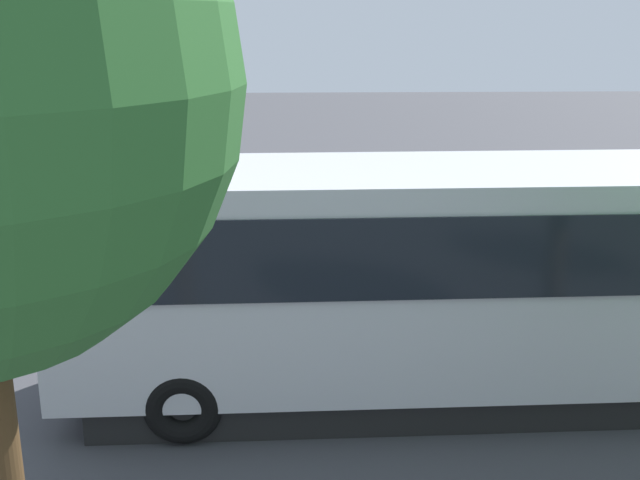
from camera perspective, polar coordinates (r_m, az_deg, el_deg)
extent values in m
plane|color=#424247|center=(15.20, 0.50, -3.71)|extent=(80.00, 80.00, 0.00)
cube|color=silver|center=(10.80, 11.58, -2.07)|extent=(11.29, 2.71, 2.80)
cube|color=black|center=(10.66, -18.59, 0.31)|extent=(0.10, 2.10, 1.23)
cube|color=black|center=(11.83, 10.20, 2.42)|extent=(9.45, 0.22, 1.01)
cube|color=black|center=(9.47, 13.68, -1.25)|extent=(9.45, 0.22, 1.01)
cube|color=#1959B2|center=(12.13, 9.95, -2.73)|extent=(9.90, 0.21, 0.28)
cube|color=black|center=(11.40, 11.12, -9.86)|extent=(10.39, 2.49, 0.45)
torus|color=black|center=(12.04, -8.80, -6.85)|extent=(1.01, 0.34, 1.00)
torus|color=black|center=(10.01, -9.99, -11.90)|extent=(1.01, 0.34, 1.00)
cylinder|color=#473823|center=(14.24, 16.60, -3.73)|extent=(0.12, 0.12, 0.80)
cube|color=black|center=(14.42, 16.41, -5.31)|extent=(0.10, 0.26, 0.10)
cylinder|color=#473823|center=(14.29, 17.21, -3.71)|extent=(0.12, 0.12, 0.80)
cube|color=black|center=(14.48, 17.01, -5.28)|extent=(0.10, 0.26, 0.10)
cube|color=silver|center=(14.04, 17.15, -0.92)|extent=(0.38, 0.28, 0.66)
cylinder|color=silver|center=(13.96, 16.22, -0.87)|extent=(0.09, 0.09, 0.63)
sphere|color=tan|center=(14.05, 16.12, -2.10)|extent=(0.09, 0.09, 0.09)
cylinder|color=silver|center=(14.12, 18.07, -0.84)|extent=(0.09, 0.09, 0.63)
sphere|color=tan|center=(14.21, 17.96, -2.05)|extent=(0.09, 0.09, 0.09)
sphere|color=tan|center=(13.92, 17.31, 0.93)|extent=(0.24, 0.24, 0.24)
cylinder|color=black|center=(14.04, 11.60, -3.82)|extent=(0.14, 0.14, 0.73)
cube|color=black|center=(14.21, 11.45, -5.28)|extent=(0.14, 0.27, 0.10)
cylinder|color=black|center=(14.10, 12.20, -3.77)|extent=(0.14, 0.14, 0.73)
cube|color=black|center=(14.27, 12.05, -5.22)|extent=(0.14, 0.27, 0.10)
cube|color=navy|center=(13.86, 12.06, -1.17)|extent=(0.42, 0.33, 0.61)
cylinder|color=navy|center=(13.76, 11.15, -1.17)|extent=(0.10, 0.10, 0.58)
sphere|color=tan|center=(13.85, 11.08, -2.32)|extent=(0.10, 0.10, 0.09)
cylinder|color=navy|center=(13.95, 12.98, -1.06)|extent=(0.10, 0.10, 0.58)
sphere|color=tan|center=(14.03, 12.90, -2.19)|extent=(0.10, 0.10, 0.09)
sphere|color=tan|center=(13.74, 12.17, 0.56)|extent=(0.25, 0.25, 0.22)
cylinder|color=black|center=(13.68, 6.98, -4.01)|extent=(0.13, 0.13, 0.78)
cube|color=black|center=(13.87, 6.91, -5.61)|extent=(0.13, 0.27, 0.10)
cylinder|color=black|center=(13.69, 7.65, -4.02)|extent=(0.13, 0.13, 0.78)
cube|color=black|center=(13.88, 7.57, -5.62)|extent=(0.13, 0.27, 0.10)
cube|color=maroon|center=(13.46, 7.42, -1.16)|extent=(0.41, 0.32, 0.65)
cylinder|color=maroon|center=(13.44, 6.40, -1.08)|extent=(0.10, 0.10, 0.62)
sphere|color=tan|center=(13.53, 6.36, -2.33)|extent=(0.10, 0.10, 0.09)
cylinder|color=maroon|center=(13.47, 8.44, -1.11)|extent=(0.10, 0.10, 0.62)
sphere|color=tan|center=(13.57, 8.39, -2.36)|extent=(0.10, 0.10, 0.09)
sphere|color=tan|center=(13.33, 7.49, 0.73)|extent=(0.26, 0.26, 0.23)
cylinder|color=black|center=(13.61, 2.46, -3.99)|extent=(0.14, 0.14, 0.78)
cube|color=black|center=(13.80, 2.39, -5.61)|extent=(0.15, 0.28, 0.10)
cylinder|color=black|center=(13.66, 3.10, -3.93)|extent=(0.14, 0.14, 0.78)
cube|color=black|center=(13.85, 3.02, -5.55)|extent=(0.15, 0.28, 0.10)
cube|color=navy|center=(13.41, 2.82, -1.08)|extent=(0.43, 0.35, 0.65)
cylinder|color=navy|center=(13.33, 1.83, -1.09)|extent=(0.11, 0.11, 0.62)
sphere|color=tan|center=(13.43, 1.82, -2.35)|extent=(0.11, 0.11, 0.09)
cylinder|color=navy|center=(13.47, 3.80, -0.93)|extent=(0.11, 0.11, 0.62)
sphere|color=tan|center=(13.57, 3.77, -2.19)|extent=(0.11, 0.11, 0.09)
sphere|color=tan|center=(13.28, 2.85, 0.84)|extent=(0.28, 0.28, 0.24)
cylinder|color=black|center=(13.65, -3.16, -4.02)|extent=(0.14, 0.14, 0.75)
cube|color=black|center=(13.84, -3.16, -5.57)|extent=(0.15, 0.27, 0.10)
cylinder|color=black|center=(13.68, -2.50, -3.98)|extent=(0.14, 0.14, 0.75)
cube|color=black|center=(13.86, -2.51, -5.52)|extent=(0.15, 0.27, 0.10)
cube|color=#3F594C|center=(13.44, -2.87, -1.23)|extent=(0.42, 0.34, 0.63)
cylinder|color=#3F594C|center=(13.40, -3.88, -1.23)|extent=(0.10, 0.10, 0.60)
sphere|color=tan|center=(13.49, -3.86, -2.44)|extent=(0.10, 0.10, 0.09)
cylinder|color=#3F594C|center=(13.48, -1.87, -1.10)|extent=(0.10, 0.10, 0.60)
sphere|color=tan|center=(13.57, -1.86, -2.31)|extent=(0.10, 0.10, 0.09)
sphere|color=tan|center=(13.32, -2.90, 0.61)|extent=(0.26, 0.26, 0.23)
torus|color=black|center=(13.11, -9.55, -5.86)|extent=(0.61, 0.22, 0.60)
cylinder|color=silver|center=(13.11, -9.55, -5.86)|extent=(0.13, 0.12, 0.12)
torus|color=black|center=(13.22, -3.23, -5.48)|extent=(0.61, 0.22, 0.60)
cylinder|color=silver|center=(13.22, -3.23, -5.48)|extent=(0.14, 0.14, 0.12)
cylinder|color=silver|center=(12.99, -9.40, -4.42)|extent=(0.32, 0.10, 0.67)
cube|color=black|center=(13.02, -6.74, -4.35)|extent=(0.87, 0.41, 0.36)
cube|color=black|center=(13.04, -4.65, -4.02)|extent=(0.55, 0.30, 0.20)
cylinder|color=silver|center=(12.99, -5.06, -5.33)|extent=(0.46, 0.15, 0.08)
cylinder|color=black|center=(12.89, -9.24, -3.16)|extent=(0.13, 0.58, 0.04)
torus|color=black|center=(13.74, 18.13, -5.44)|extent=(0.60, 0.15, 0.60)
cylinder|color=silver|center=(13.74, 18.13, -5.44)|extent=(0.12, 0.10, 0.12)
cylinder|color=silver|center=(13.63, 18.46, -4.06)|extent=(0.32, 0.07, 0.67)
cube|color=#198C33|center=(13.84, 20.82, -4.07)|extent=(0.85, 0.31, 0.36)
cylinder|color=silver|center=(13.93, 22.33, -5.04)|extent=(0.45, 0.09, 0.08)
cylinder|color=black|center=(13.55, 18.77, -2.86)|extent=(0.06, 0.58, 0.04)
torus|color=black|center=(13.04, 2.24, -5.76)|extent=(0.61, 0.20, 0.60)
cylinder|color=silver|center=(13.04, 2.24, -5.76)|extent=(0.13, 0.11, 0.12)
torus|color=black|center=(13.08, 8.64, -5.88)|extent=(0.61, 0.20, 0.60)
cylinder|color=silver|center=(13.08, 8.64, -5.88)|extent=(0.13, 0.13, 0.12)
cylinder|color=silver|center=(12.92, 2.48, -4.33)|extent=(0.32, 0.09, 0.67)
cube|color=white|center=(12.92, 5.16, -4.47)|extent=(0.87, 0.38, 0.36)
cube|color=black|center=(12.92, 7.29, -4.30)|extent=(0.54, 0.28, 0.20)
cylinder|color=silver|center=(12.88, 6.76, -5.59)|extent=(0.46, 0.13, 0.08)
cylinder|color=black|center=(12.81, 2.72, -3.07)|extent=(0.10, 0.58, 0.04)
torus|color=black|center=(16.94, -12.93, -0.96)|extent=(0.59, 0.39, 0.60)
cylinder|color=silver|center=(16.94, -12.93, -0.96)|extent=(0.15, 0.14, 0.12)
torus|color=black|center=(16.43, -16.81, 1.63)|extent=(0.81, 0.51, 0.85)
cylinder|color=silver|center=(16.43, -16.81, 1.63)|extent=(0.16, 0.16, 0.12)
cylinder|color=silver|center=(16.91, -12.38, 0.10)|extent=(0.60, 0.35, 0.37)
cube|color=red|center=(16.68, -14.00, 1.12)|extent=(0.90, 0.65, 0.82)
cube|color=black|center=(16.52, -15.19, 2.13)|extent=(0.57, 0.44, 0.49)
cylinder|color=silver|center=(16.69, -15.51, 1.28)|extent=(0.39, 0.25, 0.35)
cylinder|color=black|center=(16.88, -11.93, 1.03)|extent=(0.30, 0.53, 0.04)
cube|color=black|center=(16.65, -13.63, 2.07)|extent=(0.61, 0.54, 0.55)
sphere|color=black|center=(16.80, -12.21, 1.84)|extent=(0.35, 0.35, 0.26)
cylinder|color=black|center=(16.59, -12.68, 1.41)|extent=(0.45, 0.29, 0.13)
cylinder|color=black|center=(16.43, -14.55, 1.34)|extent=(0.34, 0.24, 0.37)
cylinder|color=black|center=(16.92, -13.04, 1.67)|extent=(0.45, 0.29, 0.13)
cylinder|color=black|center=(16.77, -14.88, 1.61)|extent=(0.34, 0.24, 0.37)
cube|color=orange|center=(17.72, -7.60, -0.88)|extent=(0.34, 0.34, 0.03)
cone|color=orange|center=(17.63, -7.64, 0.09)|extent=(0.26, 0.26, 0.60)
cylinder|color=white|center=(17.64, -7.64, 0.00)|extent=(0.19, 0.19, 0.07)
cube|color=white|center=(15.81, 12.77, -3.32)|extent=(0.23, 4.03, 0.01)
cube|color=white|center=(15.35, 3.20, -3.53)|extent=(0.24, 4.18, 0.01)
cube|color=white|center=(15.33, -6.67, -3.64)|extent=(0.21, 3.52, 0.01)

